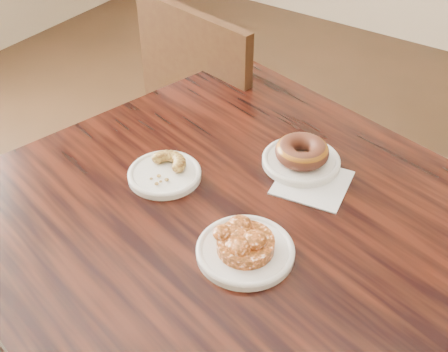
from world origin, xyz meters
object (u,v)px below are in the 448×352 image
Objects in this scene: glazed_donut at (302,151)px; cruller_fragment at (164,168)px; chair_far at (238,124)px; cafe_table at (229,326)px; apple_fritter at (246,242)px.

glazed_donut is 1.23× the size of cruller_fragment.
cafe_table is at bearing 131.93° from chair_far.
cafe_table is 10.00× the size of cruller_fragment.
cruller_fragment reaches higher than cafe_table.
chair_far is 0.92m from apple_fritter.
cafe_table is at bearing -102.93° from glazed_donut.
chair_far reaches higher than cruller_fragment.
chair_far is 0.74m from cruller_fragment.
apple_fritter reaches higher than cafe_table.
chair_far reaches higher than glazed_donut.
glazed_donut reaches higher than cruller_fragment.
apple_fritter reaches higher than cruller_fragment.
chair_far is 7.92× the size of glazed_donut.
chair_far reaches higher than apple_fritter.
cruller_fragment is at bearing -168.22° from cafe_table.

